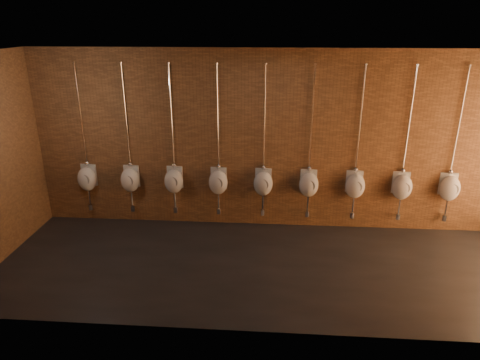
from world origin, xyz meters
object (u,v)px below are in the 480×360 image
object	(u,v)px
urinal_1	(130,179)
urinal_4	(263,182)
urinal_7	(402,186)
urinal_0	(87,178)
urinal_2	(174,180)
urinal_6	(355,185)
urinal_3	(218,181)
urinal_8	(450,187)
urinal_5	(309,184)

from	to	relation	value
urinal_1	urinal_4	size ratio (longest dim) A/B	1.00
urinal_7	urinal_0	bearing A→B (deg)	180.00
urinal_2	urinal_7	distance (m)	4.07
urinal_1	urinal_7	world-z (taller)	same
urinal_1	urinal_6	world-z (taller)	same
urinal_3	urinal_8	xyz separation A→B (m)	(4.07, 0.00, 0.00)
urinal_1	urinal_3	world-z (taller)	same
urinal_0	urinal_6	size ratio (longest dim) A/B	1.00
urinal_3	urinal_8	distance (m)	4.07
urinal_0	urinal_3	distance (m)	2.44
urinal_3	urinal_5	size ratio (longest dim) A/B	1.00
urinal_1	urinal_3	xyz separation A→B (m)	(1.63, 0.00, 0.00)
urinal_7	urinal_8	size ratio (longest dim) A/B	1.00
urinal_5	urinal_6	distance (m)	0.81
urinal_6	urinal_0	bearing A→B (deg)	180.00
urinal_3	urinal_7	size ratio (longest dim) A/B	1.00
urinal_0	urinal_7	distance (m)	5.69
urinal_2	urinal_6	bearing A→B (deg)	0.00
urinal_5	urinal_6	bearing A→B (deg)	0.00
urinal_3	urinal_5	world-z (taller)	same
urinal_0	urinal_5	size ratio (longest dim) A/B	1.00
urinal_4	urinal_8	bearing A→B (deg)	0.00
urinal_0	urinal_8	world-z (taller)	same
urinal_2	urinal_4	distance (m)	1.63
urinal_7	urinal_3	bearing A→B (deg)	180.00
urinal_2	urinal_3	distance (m)	0.81
urinal_2	urinal_5	bearing A→B (deg)	0.00
urinal_2	urinal_3	bearing A→B (deg)	0.00
urinal_0	urinal_2	bearing A→B (deg)	0.00
urinal_4	urinal_8	xyz separation A→B (m)	(3.25, 0.00, 0.00)
urinal_8	urinal_0	bearing A→B (deg)	180.00
urinal_0	urinal_6	bearing A→B (deg)	0.00
urinal_6	urinal_8	size ratio (longest dim) A/B	1.00
urinal_1	urinal_4	world-z (taller)	same
urinal_5	urinal_8	xyz separation A→B (m)	(2.44, 0.00, 0.00)
urinal_5	urinal_8	bearing A→B (deg)	0.00
urinal_0	urinal_2	xyz separation A→B (m)	(1.63, 0.00, 0.00)
urinal_5	urinal_6	world-z (taller)	same
urinal_0	urinal_8	distance (m)	6.51
urinal_6	urinal_7	world-z (taller)	same
urinal_5	urinal_7	xyz separation A→B (m)	(1.63, 0.00, 0.00)
urinal_1	urinal_2	world-z (taller)	same
urinal_2	urinal_6	world-z (taller)	same
urinal_5	urinal_8	distance (m)	2.44
urinal_0	urinal_1	size ratio (longest dim) A/B	1.00
urinal_1	urinal_7	xyz separation A→B (m)	(4.88, 0.00, 0.00)
urinal_4	urinal_7	size ratio (longest dim) A/B	1.00
urinal_1	urinal_8	distance (m)	5.69
urinal_8	urinal_5	bearing A→B (deg)	180.00
urinal_1	urinal_5	size ratio (longest dim) A/B	1.00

